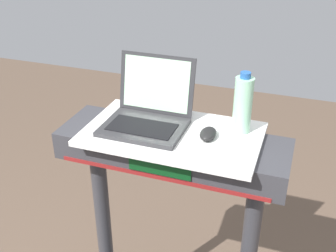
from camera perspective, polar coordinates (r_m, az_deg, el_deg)
The scene contains 4 objects.
desk_board at distance 1.60m, azimuth 0.60°, elevation -1.10°, with size 0.67×0.40×0.02m, color white.
laptop at distance 1.62m, azimuth -2.76°, elevation 1.85°, with size 0.31×0.29×0.25m.
computer_mouse at distance 1.55m, azimuth 5.51°, elevation -1.06°, with size 0.06×0.10×0.03m, color black.
water_bottle at distance 1.57m, azimuth 10.22°, elevation 2.94°, with size 0.07×0.07×0.24m.
Camera 1 is at (0.45, -0.62, 1.97)m, focal length 44.49 mm.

